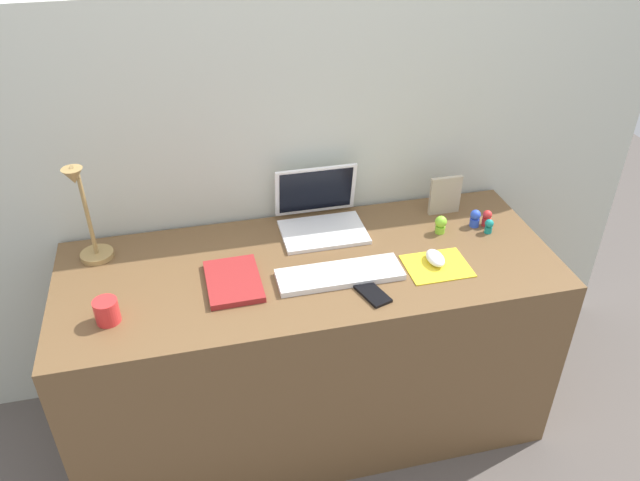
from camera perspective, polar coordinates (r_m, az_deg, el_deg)
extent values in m
plane|color=#59514C|center=(2.59, -0.80, -15.57)|extent=(6.00, 6.00, 0.00)
cube|color=beige|center=(2.37, -2.90, 3.52)|extent=(2.87, 0.05, 1.54)
cube|color=brown|center=(2.32, -0.87, -9.60)|extent=(1.67, 0.66, 0.74)
cube|color=white|center=(2.23, 0.32, 0.78)|extent=(0.30, 0.21, 0.01)
cube|color=white|center=(2.28, -0.41, 4.64)|extent=(0.30, 0.05, 0.20)
cube|color=black|center=(2.28, -0.38, 4.60)|extent=(0.27, 0.04, 0.17)
cube|color=white|center=(2.02, 1.82, -3.14)|extent=(0.41, 0.13, 0.02)
cube|color=yellow|center=(2.11, 10.66, -2.31)|extent=(0.21, 0.17, 0.00)
ellipsoid|color=white|center=(2.11, 10.51, -1.58)|extent=(0.06, 0.10, 0.03)
cube|color=black|center=(1.96, 4.81, -4.85)|extent=(0.10, 0.14, 0.01)
cylinder|color=#A5844C|center=(2.24, -19.72, -1.23)|extent=(0.11, 0.11, 0.02)
cylinder|color=#A5844C|center=(2.16, -20.55, 2.39)|extent=(0.01, 0.01, 0.32)
cylinder|color=#A5844C|center=(2.05, -21.52, 5.80)|extent=(0.01, 0.08, 0.08)
cone|color=#A5844C|center=(2.02, -21.65, 5.50)|extent=(0.06, 0.06, 0.05)
cube|color=maroon|center=(2.01, -7.93, -3.71)|extent=(0.17, 0.24, 0.02)
cube|color=#B2A58C|center=(2.37, 11.38, 4.08)|extent=(0.12, 0.02, 0.15)
cylinder|color=red|center=(1.94, -18.94, -6.13)|extent=(0.07, 0.07, 0.08)
cylinder|color=#8CDB33|center=(2.28, 10.93, 1.02)|extent=(0.04, 0.04, 0.03)
sphere|color=#8CDB33|center=(2.26, 11.01, 1.70)|extent=(0.04, 0.04, 0.04)
cylinder|color=red|center=(2.36, 14.98, 1.68)|extent=(0.03, 0.03, 0.03)
sphere|color=red|center=(2.34, 15.08, 2.30)|extent=(0.03, 0.03, 0.03)
cylinder|color=blue|center=(2.34, 13.95, 1.64)|extent=(0.03, 0.03, 0.03)
sphere|color=blue|center=(2.33, 14.05, 2.29)|extent=(0.04, 0.04, 0.04)
cylinder|color=teal|center=(2.32, 15.15, 0.98)|extent=(0.03, 0.03, 0.02)
sphere|color=teal|center=(2.30, 15.24, 1.51)|extent=(0.03, 0.03, 0.03)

